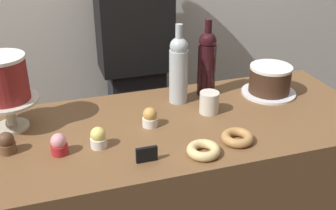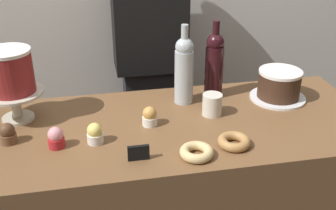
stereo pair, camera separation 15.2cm
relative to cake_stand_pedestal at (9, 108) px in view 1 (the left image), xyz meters
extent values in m
cylinder|color=beige|center=(0.00, 0.00, -0.07)|extent=(0.12, 0.12, 0.01)
cylinder|color=beige|center=(0.00, 0.00, -0.02)|extent=(0.04, 0.04, 0.10)
cylinder|color=beige|center=(0.00, 0.00, 0.03)|extent=(0.22, 0.22, 0.01)
cylinder|color=maroon|center=(0.00, 0.00, 0.11)|extent=(0.16, 0.16, 0.15)
cylinder|color=white|center=(1.05, -0.02, -0.07)|extent=(0.23, 0.23, 0.01)
cylinder|color=#3D2619|center=(1.05, -0.02, -0.02)|extent=(0.17, 0.17, 0.10)
cylinder|color=white|center=(1.05, -0.02, 0.04)|extent=(0.18, 0.18, 0.01)
cylinder|color=#B2BCC1|center=(0.65, 0.03, 0.03)|extent=(0.08, 0.08, 0.22)
sphere|color=#B2BCC1|center=(0.65, 0.03, 0.16)|extent=(0.07, 0.07, 0.07)
cylinder|color=#B2BCC1|center=(0.65, 0.03, 0.21)|extent=(0.03, 0.03, 0.08)
cylinder|color=black|center=(0.79, 0.06, 0.03)|extent=(0.08, 0.08, 0.22)
sphere|color=black|center=(0.79, 0.06, 0.16)|extent=(0.07, 0.07, 0.07)
cylinder|color=black|center=(0.79, 0.06, 0.21)|extent=(0.03, 0.03, 0.08)
cylinder|color=red|center=(0.15, -0.23, -0.06)|extent=(0.06, 0.06, 0.03)
sphere|color=pink|center=(0.15, -0.23, -0.03)|extent=(0.05, 0.05, 0.05)
cylinder|color=white|center=(0.28, -0.22, -0.06)|extent=(0.06, 0.06, 0.03)
sphere|color=#EFDB6B|center=(0.28, -0.22, -0.03)|extent=(0.05, 0.05, 0.05)
cylinder|color=brown|center=(-0.01, -0.17, -0.06)|extent=(0.06, 0.06, 0.03)
sphere|color=brown|center=(-0.01, -0.17, -0.03)|extent=(0.05, 0.05, 0.05)
cylinder|color=white|center=(0.49, -0.14, -0.06)|extent=(0.06, 0.06, 0.03)
sphere|color=#CC9347|center=(0.49, -0.14, -0.03)|extent=(0.05, 0.05, 0.05)
torus|color=#E0C17F|center=(0.60, -0.37, -0.06)|extent=(0.11, 0.11, 0.03)
torus|color=#B27F47|center=(0.74, -0.34, -0.06)|extent=(0.11, 0.11, 0.03)
cube|color=black|center=(0.41, -0.36, -0.05)|extent=(0.07, 0.01, 0.05)
cylinder|color=silver|center=(0.73, -0.10, -0.04)|extent=(0.08, 0.08, 0.08)
cube|color=black|center=(0.59, 0.53, -0.54)|extent=(0.28, 0.18, 0.85)
cube|color=black|center=(0.59, 0.53, 0.16)|extent=(0.36, 0.22, 0.55)
camera|label=1|loc=(0.14, -1.44, 0.68)|focal=44.54mm
camera|label=2|loc=(0.29, -1.48, 0.68)|focal=44.54mm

